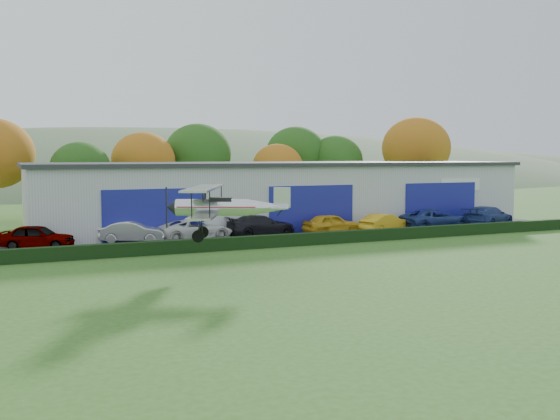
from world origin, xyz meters
name	(u,v)px	position (x,y,z in m)	size (l,w,h in m)	color
ground	(442,298)	(0.00, 0.00, 0.00)	(300.00, 300.00, 0.00)	#32581B
apron	(293,235)	(3.00, 21.00, 0.03)	(48.00, 9.00, 0.05)	black
hedge	(324,238)	(3.00, 16.20, 0.40)	(46.00, 0.60, 0.80)	black
hangar	(280,194)	(5.00, 27.98, 2.66)	(40.60, 12.60, 5.30)	#B2B7BC
tree_belt	(191,158)	(0.85, 40.62, 5.61)	(75.70, 13.22, 10.12)	#3D2614
distant_hills	(58,234)	(-4.38, 140.00, -13.05)	(430.00, 196.00, 56.00)	#4C6642
car_0	(37,237)	(-14.54, 21.20, 0.81)	(1.79, 4.45, 1.52)	gray
car_1	(133,232)	(-8.50, 21.67, 0.77)	(1.52, 4.36, 1.44)	silver
car_2	(196,229)	(-4.28, 21.33, 0.77)	(2.38, 5.15, 1.43)	silver
car_3	(261,225)	(0.66, 21.57, 0.80)	(2.10, 5.17, 1.50)	black
car_4	(332,224)	(5.92, 20.49, 0.80)	(1.77, 4.40, 1.50)	gold
car_5	(385,223)	(10.07, 19.73, 0.76)	(1.50, 4.29, 1.41)	gold
car_6	(434,219)	(14.64, 19.69, 0.85)	(2.65, 5.74, 1.60)	navy
car_7	(488,216)	(19.93, 19.61, 0.89)	(2.35, 5.78, 1.68)	navy
biplane	(222,206)	(-6.48, 8.95, 3.39)	(6.35, 6.89, 2.65)	silver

